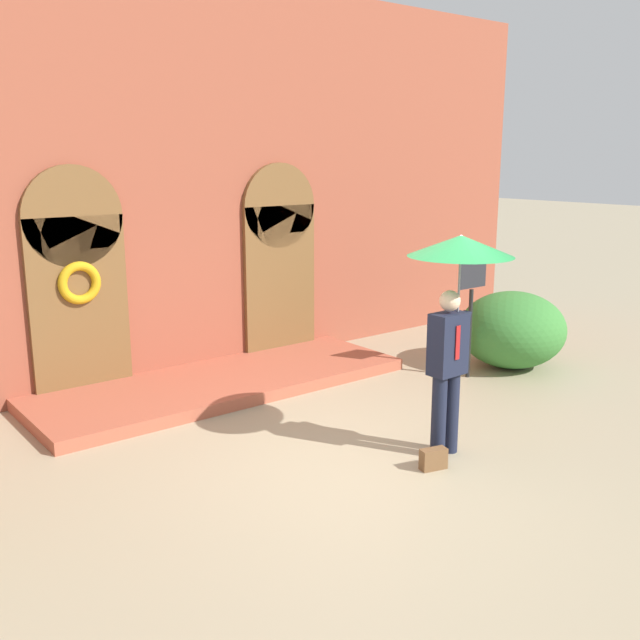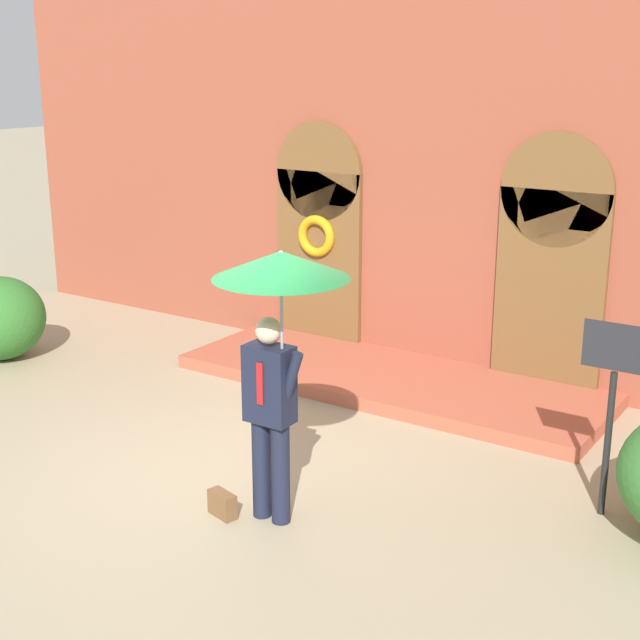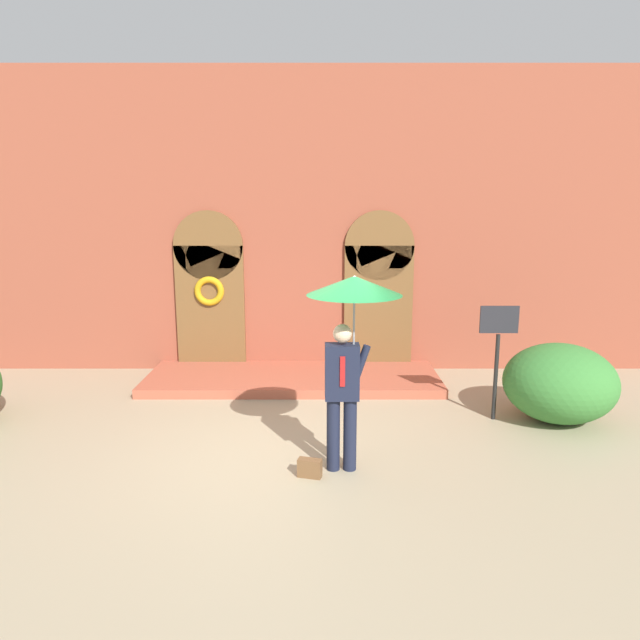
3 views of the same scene
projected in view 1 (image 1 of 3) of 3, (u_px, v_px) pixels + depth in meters
name	position (u px, v px, depth m)	size (l,w,h in m)	color
ground_plane	(370.00, 460.00, 7.55)	(80.00, 80.00, 0.00)	tan
building_facade	(177.00, 190.00, 10.12)	(14.00, 2.30, 5.60)	brown
person_with_umbrella	(457.00, 279.00, 7.35)	(1.10, 1.10, 2.36)	#191E33
handbag	(433.00, 459.00, 7.32)	(0.28, 0.12, 0.22)	brown
sign_post	(471.00, 299.00, 10.14)	(0.56, 0.06, 1.72)	black
shrub_right	(512.00, 330.00, 10.79)	(1.62, 1.58, 1.16)	#387A33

